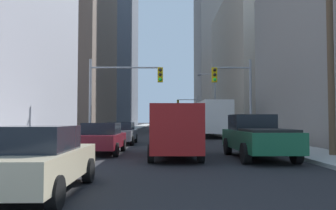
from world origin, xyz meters
name	(u,v)px	position (x,y,z in m)	size (l,w,h in m)	color
sidewalk_left	(125,130)	(-6.53, 50.00, 0.07)	(2.82, 160.00, 0.15)	#9E9E99
sidewalk_right	(208,130)	(6.53, 50.00, 0.07)	(2.82, 160.00, 0.15)	#9E9E99
city_bus	(209,117)	(4.10, 31.49, 1.93)	(2.78, 11.56, 3.40)	silver
pickup_truck_green	(257,137)	(3.53, 12.20, 0.93)	(2.20, 5.43, 1.90)	#195938
cargo_van_red	(174,128)	(-0.03, 12.37, 1.29)	(2.16, 5.23, 2.26)	maroon
sedan_beige	(36,160)	(-3.36, 5.36, 0.77)	(1.95, 4.22, 1.52)	#C6B793
sedan_maroon	(102,138)	(-3.51, 14.17, 0.77)	(1.95, 4.23, 1.52)	maroon
sedan_grey	(121,133)	(-3.39, 20.69, 0.77)	(1.95, 4.25, 1.52)	slate
traffic_signal_near_left	(123,85)	(-3.43, 21.44, 4.11)	(5.26, 0.44, 6.00)	gray
traffic_signal_near_right	(234,87)	(4.54, 21.43, 4.00)	(2.87, 0.44, 6.00)	gray
traffic_signal_far_right	(188,107)	(4.08, 58.79, 4.05)	(3.85, 0.44, 6.00)	gray
utility_pole_right	(330,45)	(6.81, 12.20, 4.95)	(2.20, 0.28, 9.35)	brown
street_lamp_right	(212,97)	(5.47, 38.32, 4.52)	(2.26, 0.32, 7.50)	gray
building_left_mid_office	(46,30)	(-17.75, 46.15, 14.82)	(17.94, 20.22, 29.63)	#66564C
building_left_far_tower	(109,30)	(-15.48, 88.06, 26.34)	(14.23, 23.35, 52.67)	#4C515B
building_right_mid_block	(296,65)	(20.52, 49.80, 10.33)	(23.05, 26.07, 20.66)	#B7A893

